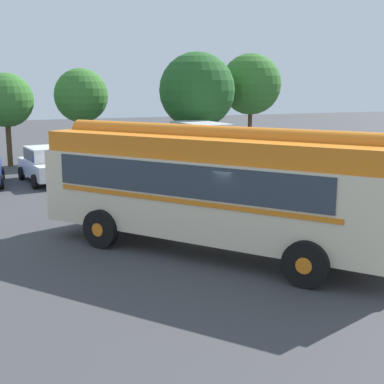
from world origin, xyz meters
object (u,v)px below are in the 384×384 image
(vintage_bus, at_px, (213,184))
(car_mid_right, at_px, (102,160))
(box_van, at_px, (207,145))
(car_far_right, at_px, (161,157))
(car_mid_left, at_px, (46,165))

(vintage_bus, height_order, car_mid_right, vintage_bus)
(vintage_bus, distance_m, box_van, 14.55)
(vintage_bus, xyz_separation_m, car_mid_right, (-0.05, 13.23, -1.05))
(car_mid_right, xyz_separation_m, box_van, (5.81, 0.11, 0.52))
(car_mid_right, height_order, box_van, box_van)
(car_mid_right, bearing_deg, car_far_right, -3.03)
(car_mid_left, xyz_separation_m, car_mid_right, (2.79, 0.52, 0.00))
(vintage_bus, relative_size, car_mid_right, 2.16)
(car_far_right, bearing_deg, vintage_bus, -103.07)
(car_mid_right, bearing_deg, car_mid_left, -169.50)
(car_mid_left, relative_size, car_mid_right, 0.99)
(vintage_bus, bearing_deg, car_mid_right, 90.20)
(car_mid_left, xyz_separation_m, car_far_right, (5.87, 0.35, 0.00))
(vintage_bus, xyz_separation_m, box_van, (5.76, 13.35, -0.53))
(car_mid_left, distance_m, box_van, 8.63)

